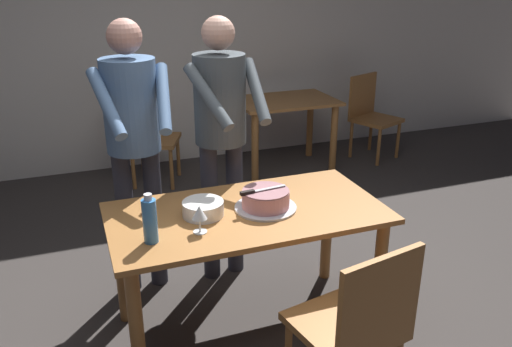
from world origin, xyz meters
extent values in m
plane|color=#383330|center=(0.00, 0.00, 0.00)|extent=(14.00, 14.00, 0.00)
cube|color=silver|center=(0.00, 3.01, 1.35)|extent=(10.00, 0.12, 2.70)
cube|color=#9E6633|center=(0.00, 0.00, 0.73)|extent=(1.49, 0.77, 0.03)
cylinder|color=#9E6633|center=(-0.67, -0.31, 0.36)|extent=(0.07, 0.07, 0.72)
cylinder|color=#9E6633|center=(0.67, -0.31, 0.36)|extent=(0.07, 0.07, 0.72)
cylinder|color=#9E6633|center=(-0.67, 0.31, 0.36)|extent=(0.07, 0.07, 0.72)
cylinder|color=#9E6633|center=(0.67, 0.31, 0.36)|extent=(0.07, 0.07, 0.72)
cylinder|color=silver|center=(0.10, -0.01, 0.76)|extent=(0.34, 0.34, 0.01)
cylinder|color=#D18C93|center=(0.10, -0.01, 0.81)|extent=(0.26, 0.26, 0.09)
cylinder|color=#926267|center=(0.10, -0.01, 0.86)|extent=(0.25, 0.25, 0.01)
cube|color=silver|center=(0.12, -0.01, 0.87)|extent=(0.20, 0.04, 0.00)
cube|color=black|center=(-0.01, -0.02, 0.87)|extent=(0.08, 0.03, 0.02)
cylinder|color=white|center=(-0.24, 0.03, 0.76)|extent=(0.22, 0.22, 0.01)
cylinder|color=white|center=(-0.24, 0.03, 0.77)|extent=(0.22, 0.22, 0.01)
cylinder|color=white|center=(-0.24, 0.03, 0.78)|extent=(0.22, 0.22, 0.01)
cylinder|color=white|center=(-0.24, 0.03, 0.79)|extent=(0.22, 0.22, 0.01)
cylinder|color=white|center=(-0.24, 0.03, 0.80)|extent=(0.22, 0.22, 0.01)
cylinder|color=white|center=(-0.24, 0.03, 0.81)|extent=(0.22, 0.22, 0.01)
cylinder|color=white|center=(-0.24, 0.03, 0.81)|extent=(0.22, 0.22, 0.01)
cylinder|color=white|center=(-0.24, 0.03, 0.82)|extent=(0.22, 0.22, 0.01)
cylinder|color=silver|center=(-0.30, -0.15, 0.75)|extent=(0.07, 0.07, 0.00)
cylinder|color=silver|center=(-0.30, -0.15, 0.79)|extent=(0.01, 0.01, 0.07)
cone|color=silver|center=(-0.30, -0.15, 0.86)|extent=(0.08, 0.08, 0.07)
cylinder|color=#387AC6|center=(-0.54, -0.16, 0.86)|extent=(0.07, 0.07, 0.22)
cylinder|color=silver|center=(-0.54, -0.16, 0.98)|extent=(0.04, 0.04, 0.03)
cylinder|color=#2D2D38|center=(0.13, 0.62, 0.47)|extent=(0.11, 0.11, 0.95)
cylinder|color=#2D2D38|center=(-0.05, 0.59, 0.47)|extent=(0.11, 0.11, 0.95)
cylinder|color=#3F474C|center=(0.04, 0.61, 1.23)|extent=(0.32, 0.32, 0.55)
sphere|color=tan|center=(0.04, 0.61, 1.62)|extent=(0.20, 0.20, 0.20)
cylinder|color=#3F474C|center=(0.22, 0.45, 1.30)|extent=(0.10, 0.42, 0.34)
cylinder|color=#3F474C|center=(-0.09, 0.40, 1.30)|extent=(0.21, 0.41, 0.34)
cylinder|color=#2D2D38|center=(-0.40, 0.64, 0.47)|extent=(0.11, 0.11, 0.95)
cylinder|color=#2D2D38|center=(-0.58, 0.63, 0.47)|extent=(0.11, 0.11, 0.95)
cylinder|color=#4C6B93|center=(-0.49, 0.64, 1.23)|extent=(0.32, 0.32, 0.55)
sphere|color=tan|center=(-0.49, 0.64, 1.62)|extent=(0.20, 0.20, 0.20)
cylinder|color=#4C6B93|center=(-0.33, 0.46, 1.30)|extent=(0.14, 0.42, 0.34)
cylinder|color=#4C6B93|center=(-0.64, 0.45, 1.30)|extent=(0.17, 0.42, 0.34)
cube|color=#9E6633|center=(0.23, -0.69, 0.43)|extent=(0.52, 0.52, 0.04)
cylinder|color=#9E6633|center=(0.38, -0.47, 0.21)|extent=(0.04, 0.04, 0.41)
cube|color=#9E6633|center=(0.27, -0.89, 0.68)|extent=(0.44, 0.11, 0.45)
cube|color=#9E6633|center=(1.22, 2.31, 0.72)|extent=(1.00, 0.70, 0.03)
cylinder|color=#9E6633|center=(0.80, 2.04, 0.35)|extent=(0.07, 0.07, 0.71)
cylinder|color=#9E6633|center=(1.65, 2.04, 0.35)|extent=(0.07, 0.07, 0.71)
cylinder|color=#9E6633|center=(0.80, 2.59, 0.35)|extent=(0.07, 0.07, 0.71)
cylinder|color=#9E6633|center=(1.65, 2.59, 0.35)|extent=(0.07, 0.07, 0.71)
cube|color=#9E6633|center=(2.29, 2.28, 0.43)|extent=(0.57, 0.57, 0.04)
cylinder|color=#9E6633|center=(2.53, 2.18, 0.21)|extent=(0.04, 0.04, 0.41)
cylinder|color=#9E6633|center=(2.20, 2.04, 0.21)|extent=(0.04, 0.04, 0.41)
cylinder|color=#9E6633|center=(2.39, 2.51, 0.21)|extent=(0.04, 0.04, 0.41)
cylinder|color=#9E6633|center=(2.06, 2.37, 0.21)|extent=(0.04, 0.04, 0.41)
cube|color=#9E6633|center=(2.22, 2.47, 0.68)|extent=(0.42, 0.20, 0.45)
cube|color=#9E6633|center=(-0.09, 2.40, 0.43)|extent=(0.57, 0.57, 0.04)
cylinder|color=#9E6633|center=(0.14, 2.50, 0.21)|extent=(0.04, 0.04, 0.41)
cylinder|color=#9E6633|center=(0.01, 2.16, 0.21)|extent=(0.04, 0.04, 0.41)
cylinder|color=#9E6633|center=(-0.19, 2.64, 0.21)|extent=(0.04, 0.04, 0.41)
cylinder|color=#9E6633|center=(-0.33, 2.30, 0.21)|extent=(0.04, 0.04, 0.41)
cube|color=#9E6633|center=(-0.28, 2.48, 0.68)|extent=(0.19, 0.42, 0.45)
camera|label=1|loc=(-0.84, -2.41, 1.98)|focal=36.58mm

